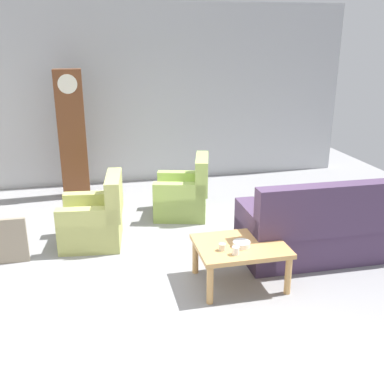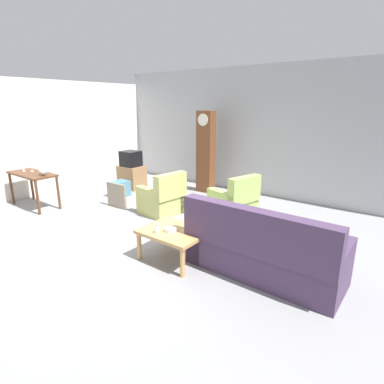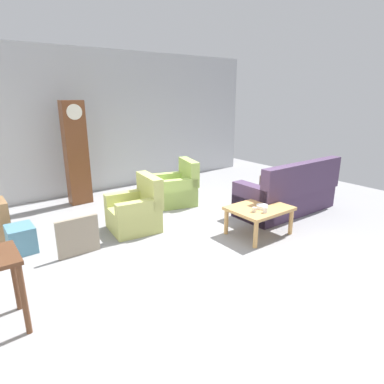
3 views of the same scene
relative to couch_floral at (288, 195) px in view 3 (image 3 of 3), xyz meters
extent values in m
plane|color=gray|center=(-2.14, 0.15, -0.36)|extent=(10.40, 10.40, 0.00)
cube|color=#ADAFB5|center=(-2.14, 3.75, 1.24)|extent=(8.40, 0.16, 3.20)
cube|color=#4C3856|center=(0.00, 0.07, -0.14)|extent=(2.11, 0.86, 0.44)
cube|color=#4C3856|center=(0.00, -0.29, 0.38)|extent=(2.10, 0.22, 0.60)
cube|color=#4C3856|center=(0.93, 0.06, -0.02)|extent=(0.25, 0.84, 0.68)
cube|color=#4C3856|center=(-0.93, 0.07, -0.02)|extent=(0.25, 0.84, 0.68)
cube|color=#9E8966|center=(0.48, 0.11, 0.26)|extent=(0.37, 0.16, 0.36)
cube|color=#C6B284|center=(0.00, 0.12, 0.26)|extent=(0.38, 0.18, 0.36)
cube|color=brown|center=(-0.48, 0.12, 0.26)|extent=(0.36, 0.12, 0.36)
cube|color=#B7BC66|center=(-2.83, 1.03, -0.16)|extent=(0.84, 0.84, 0.40)
cube|color=#B7BC66|center=(-2.51, 0.99, 0.30)|extent=(0.27, 0.78, 0.52)
cube|color=#B7BC66|center=(-2.80, 1.32, -0.06)|extent=(0.77, 0.25, 0.60)
cube|color=#B7BC66|center=(-2.87, 0.73, -0.06)|extent=(0.77, 0.25, 0.60)
cube|color=#A9C762|center=(-1.49, 1.76, -0.16)|extent=(0.93, 0.93, 0.40)
cube|color=#A9C762|center=(-1.18, 1.67, 0.30)|extent=(0.37, 0.78, 0.52)
cube|color=#A9C762|center=(-1.41, 2.05, -0.06)|extent=(0.78, 0.35, 0.60)
cube|color=#A9C762|center=(-1.56, 1.47, -0.06)|extent=(0.78, 0.35, 0.60)
cube|color=tan|center=(-1.26, -0.38, 0.09)|extent=(0.96, 0.76, 0.05)
cylinder|color=tan|center=(-1.68, -0.70, -0.14)|extent=(0.07, 0.07, 0.42)
cylinder|color=tan|center=(-0.83, -0.70, -0.14)|extent=(0.07, 0.07, 0.42)
cylinder|color=tan|center=(-1.68, -0.05, -0.14)|extent=(0.07, 0.07, 0.42)
cylinder|color=tan|center=(-0.83, -0.05, -0.14)|extent=(0.07, 0.07, 0.42)
cylinder|color=#56331E|center=(-4.83, -0.64, 0.02)|extent=(0.06, 0.06, 0.75)
cylinder|color=#56331E|center=(-4.83, -0.17, 0.02)|extent=(0.06, 0.06, 0.75)
cube|color=brown|center=(-3.06, 3.02, 0.70)|extent=(0.44, 0.28, 2.12)
cylinder|color=silver|center=(-3.06, 2.87, 1.54)|extent=(0.30, 0.02, 0.30)
cube|color=gray|center=(-3.88, 0.68, -0.07)|extent=(0.60, 0.05, 0.56)
cube|color=teal|center=(-4.52, 1.30, -0.16)|extent=(0.36, 0.44, 0.39)
cylinder|color=white|center=(-1.39, -0.60, 0.16)|extent=(0.07, 0.07, 0.09)
cylinder|color=silver|center=(-0.89, -0.29, 0.16)|extent=(0.09, 0.09, 0.09)
cylinder|color=beige|center=(-1.50, -0.48, 0.15)|extent=(0.07, 0.07, 0.07)
cylinder|color=white|center=(-1.27, -0.44, 0.14)|extent=(0.19, 0.19, 0.06)
camera|label=1|loc=(-2.73, -4.51, 2.20)|focal=41.72mm
camera|label=2|loc=(1.56, -3.62, 1.94)|focal=28.92mm
camera|label=3|loc=(-5.17, -3.74, 1.89)|focal=30.70mm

